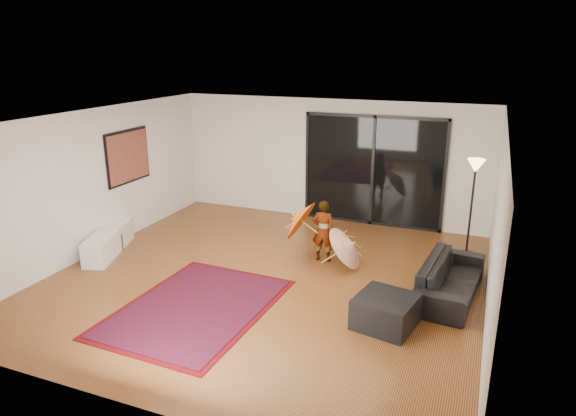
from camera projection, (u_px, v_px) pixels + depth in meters
The scene contains 17 objects.
floor at pixel (266, 279), 8.72m from camera, with size 7.00×7.00×0.00m, color #915A27.
ceiling at pixel (263, 119), 7.91m from camera, with size 7.00×7.00×0.00m, color white.
wall_back at pixel (329, 160), 11.41m from camera, with size 7.00×7.00×0.00m, color silver.
wall_front at pixel (123, 296), 5.21m from camera, with size 7.00×7.00×0.00m, color silver.
wall_left at pixel (93, 183), 9.55m from camera, with size 7.00×7.00×0.00m, color silver.
wall_right at pixel (496, 230), 7.08m from camera, with size 7.00×7.00×0.00m, color silver.
sliding_door at pixel (373, 171), 11.08m from camera, with size 3.06×0.07×2.40m.
painting at pixel (128, 157), 10.33m from camera, with size 0.04×1.28×1.08m.
media_console at pixel (109, 241), 9.76m from camera, with size 0.41×1.63×0.45m, color white.
speaker at pixel (112, 243), 9.84m from camera, with size 0.29×0.29×0.33m, color #424244.
persian_rug at pixel (196, 307), 7.74m from camera, with size 2.16×2.94×0.02m.
sofa at pixel (450, 278), 8.06m from camera, with size 2.00×0.78×0.58m, color black.
ottoman at pixel (386, 311), 7.19m from camera, with size 0.78×0.78×0.45m, color black.
floor_lamp at pixel (474, 180), 9.29m from camera, with size 0.32×0.32×1.84m.
child at pixel (323, 231), 9.30m from camera, with size 0.42×0.28×1.15m, color #999999.
parasol_orange at pixel (294, 220), 9.41m from camera, with size 0.58×0.83×0.87m.
parasol_white at pixel (353, 242), 8.98m from camera, with size 0.67×0.83×0.94m.
Camera 1 is at (3.30, -7.25, 3.77)m, focal length 32.00 mm.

